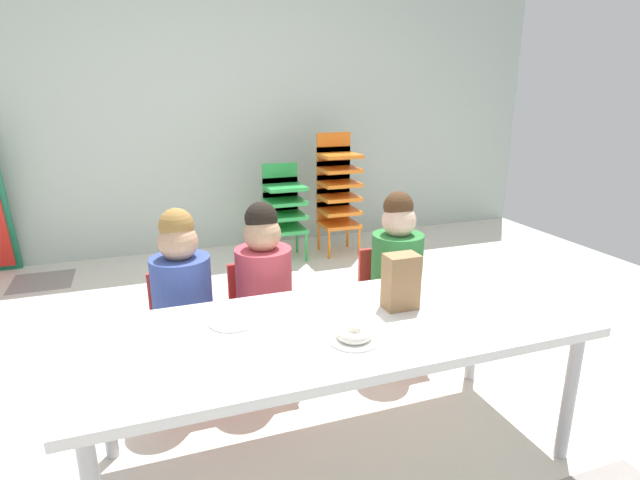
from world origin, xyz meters
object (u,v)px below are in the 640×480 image
at_px(seated_child_near_camera, 182,290).
at_px(paper_plate_center_table, 233,322).
at_px(paper_plate_near_edge, 354,339).
at_px(donut_powdered_on_plate, 354,333).
at_px(paper_bag_brown, 401,281).
at_px(kid_chair_green_stack, 284,206).
at_px(kid_chair_orange_stack, 337,188).
at_px(seated_child_far_right, 396,263).
at_px(seated_child_middle_seat, 263,280).
at_px(craft_table, 338,336).

bearing_deg(seated_child_near_camera, paper_plate_center_table, -71.99).
xyz_separation_m(paper_plate_near_edge, donut_powdered_on_plate, (0.00, 0.00, 0.02)).
bearing_deg(paper_plate_near_edge, paper_bag_brown, 34.26).
xyz_separation_m(kid_chair_green_stack, paper_plate_center_table, (-0.85, -2.32, 0.13)).
bearing_deg(kid_chair_green_stack, seated_child_near_camera, -118.00).
bearing_deg(donut_powdered_on_plate, kid_chair_orange_stack, 69.55).
distance_m(seated_child_far_right, donut_powdered_on_plate, 0.91).
xyz_separation_m(seated_child_near_camera, kid_chair_orange_stack, (1.48, 1.87, 0.02)).
height_order(paper_plate_near_edge, donut_powdered_on_plate, donut_powdered_on_plate).
bearing_deg(kid_chair_orange_stack, paper_bag_brown, -106.00).
height_order(seated_child_middle_seat, donut_powdered_on_plate, seated_child_middle_seat).
bearing_deg(paper_bag_brown, kid_chair_orange_stack, 74.00).
relative_size(seated_child_far_right, paper_bag_brown, 4.17).
bearing_deg(seated_child_near_camera, craft_table, -49.36).
bearing_deg(craft_table, seated_child_middle_seat, 103.18).
bearing_deg(seated_child_near_camera, donut_powdered_on_plate, -54.85).
relative_size(kid_chair_green_stack, paper_plate_center_table, 4.44).
relative_size(seated_child_middle_seat, paper_bag_brown, 4.17).
distance_m(craft_table, paper_plate_center_table, 0.39).
xyz_separation_m(seated_child_far_right, paper_plate_center_table, (-0.91, -0.45, 0.03)).
bearing_deg(donut_powdered_on_plate, paper_bag_brown, 34.26).
bearing_deg(paper_plate_center_table, craft_table, -21.53).
relative_size(craft_table, seated_child_near_camera, 2.01).
bearing_deg(donut_powdered_on_plate, seated_child_far_right, 52.94).
xyz_separation_m(seated_child_middle_seat, paper_plate_center_table, (-0.22, -0.45, 0.03)).
height_order(craft_table, donut_powdered_on_plate, donut_powdered_on_plate).
xyz_separation_m(seated_child_near_camera, donut_powdered_on_plate, (0.51, -0.73, 0.05)).
relative_size(seated_child_near_camera, paper_plate_near_edge, 5.10).
distance_m(craft_table, kid_chair_orange_stack, 2.65).
bearing_deg(paper_bag_brown, donut_powdered_on_plate, -145.74).
xyz_separation_m(seated_child_middle_seat, seated_child_far_right, (0.69, 0.00, 0.00)).
xyz_separation_m(seated_child_middle_seat, donut_powdered_on_plate, (0.14, -0.73, 0.05)).
distance_m(kid_chair_green_stack, kid_chair_orange_stack, 0.50).
height_order(kid_chair_green_stack, paper_plate_center_table, kid_chair_green_stack).
distance_m(seated_child_near_camera, kid_chair_orange_stack, 2.39).
xyz_separation_m(paper_bag_brown, paper_plate_near_edge, (-0.28, -0.19, -0.11)).
bearing_deg(kid_chair_green_stack, paper_plate_center_table, -110.12).
bearing_deg(seated_child_middle_seat, kid_chair_green_stack, 71.49).
bearing_deg(craft_table, seated_child_far_right, 46.88).
bearing_deg(kid_chair_green_stack, kid_chair_orange_stack, 0.06).
bearing_deg(kid_chair_orange_stack, kid_chair_green_stack, -179.94).
distance_m(seated_child_near_camera, kid_chair_green_stack, 2.12).
height_order(craft_table, seated_child_middle_seat, seated_child_middle_seat).
height_order(kid_chair_green_stack, kid_chair_orange_stack, kid_chair_orange_stack).
distance_m(paper_plate_near_edge, donut_powdered_on_plate, 0.02).
bearing_deg(seated_child_far_right, paper_plate_center_table, -153.90).
height_order(craft_table, kid_chair_green_stack, kid_chair_green_stack).
height_order(paper_bag_brown, donut_powdered_on_plate, paper_bag_brown).
relative_size(paper_bag_brown, paper_plate_near_edge, 1.22).
relative_size(seated_child_middle_seat, seated_child_far_right, 1.00).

